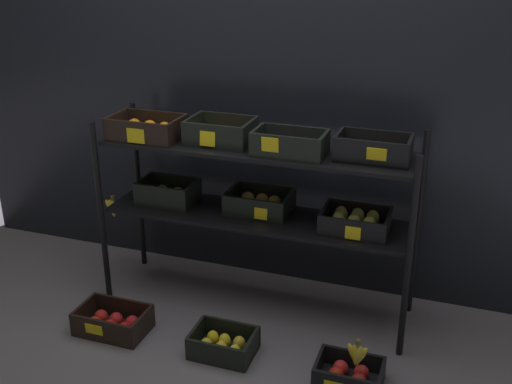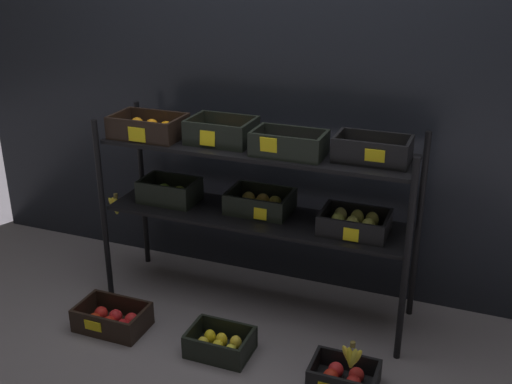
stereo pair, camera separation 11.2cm
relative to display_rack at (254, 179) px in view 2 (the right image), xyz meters
The scene contains 7 objects.
ground_plane 0.75m from the display_rack, 11.06° to the left, with size 10.00×10.00×0.00m, color slate.
storefront_wall 0.49m from the display_rack, 88.44° to the left, with size 4.05×0.12×2.04m, color black.
display_rack is the anchor object (origin of this frame).
crate_ground_apple_red 1.05m from the display_rack, 140.69° to the right, with size 0.37×0.24×0.13m.
crate_ground_lemon 0.85m from the display_rack, 89.04° to the right, with size 0.31×0.23×0.12m.
crate_ground_center_apple_red 1.08m from the display_rack, 38.09° to the right, with size 0.31×0.22×0.11m.
banana_bunch_loose 1.02m from the display_rack, 37.19° to the right, with size 0.11×0.04×0.14m.
Camera 2 is at (1.09, -2.78, 1.89)m, focal length 43.20 mm.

